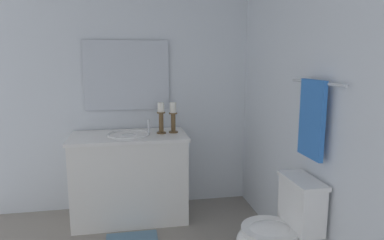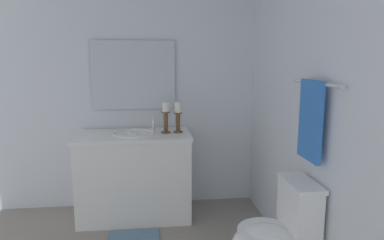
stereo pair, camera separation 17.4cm
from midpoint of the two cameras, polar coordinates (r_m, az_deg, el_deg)
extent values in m
cube|color=silver|center=(2.41, 22.48, 1.93)|extent=(2.91, 0.04, 2.45)
cube|color=silver|center=(3.56, -9.26, 4.93)|extent=(0.04, 2.67, 2.45)
cube|color=white|center=(3.41, -8.09, -9.43)|extent=(0.55, 1.06, 0.80)
cube|color=white|center=(3.30, -8.27, -2.58)|extent=(0.58, 1.09, 0.03)
sphere|color=black|center=(3.55, -16.92, -8.32)|extent=(0.02, 0.02, 0.02)
sphere|color=black|center=(3.37, -17.52, -9.37)|extent=(0.02, 0.02, 0.02)
ellipsoid|color=white|center=(3.30, -8.25, -3.16)|extent=(0.38, 0.30, 0.11)
torus|color=white|center=(3.29, -8.28, -2.26)|extent=(0.40, 0.40, 0.02)
cylinder|color=silver|center=(3.28, -4.98, -1.06)|extent=(0.02, 0.02, 0.14)
cube|color=silver|center=(3.50, -8.38, 7.41)|extent=(0.02, 0.84, 0.69)
cylinder|color=brown|center=(3.33, -0.87, -1.98)|extent=(0.09, 0.09, 0.01)
cylinder|color=brown|center=(3.31, -0.87, -0.52)|extent=(0.04, 0.04, 0.18)
cylinder|color=brown|center=(3.30, -0.87, 1.16)|extent=(0.08, 0.08, 0.01)
cylinder|color=white|center=(3.29, -0.88, 2.12)|extent=(0.06, 0.06, 0.10)
cylinder|color=brown|center=(3.31, -2.88, -2.08)|extent=(0.09, 0.09, 0.01)
cylinder|color=brown|center=(3.29, -2.89, -0.50)|extent=(0.04, 0.04, 0.20)
cylinder|color=brown|center=(3.27, -2.91, 1.30)|extent=(0.08, 0.08, 0.01)
cylinder|color=white|center=(3.26, -2.92, 2.18)|extent=(0.06, 0.06, 0.09)
cylinder|color=white|center=(2.46, 14.42, -17.78)|extent=(0.39, 0.39, 0.03)
cube|color=white|center=(2.47, 19.49, -13.77)|extent=(0.36, 0.17, 0.32)
cube|color=white|center=(2.41, 19.74, -9.94)|extent=(0.38, 0.19, 0.03)
cylinder|color=silver|center=(2.33, 22.00, 5.73)|extent=(0.63, 0.02, 0.02)
cube|color=blue|center=(2.35, 21.23, -0.10)|extent=(0.28, 0.03, 0.52)
camera|label=1|loc=(0.09, -88.10, 0.34)|focal=31.88mm
camera|label=2|loc=(0.09, 91.90, -0.34)|focal=31.88mm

